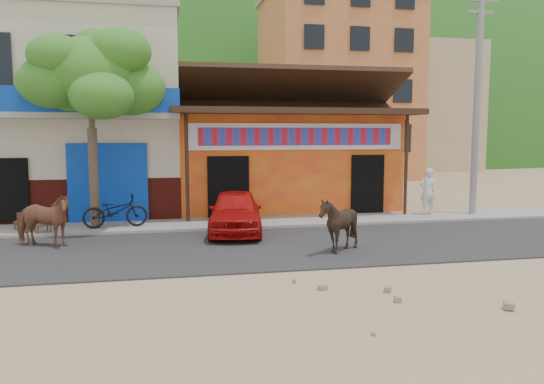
{
  "coord_description": "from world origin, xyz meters",
  "views": [
    {
      "loc": [
        -2.57,
        -10.81,
        2.97
      ],
      "look_at": [
        0.29,
        3.0,
        1.4
      ],
      "focal_mm": 35.0,
      "sensor_mm": 36.0,
      "label": 1
    }
  ],
  "objects": [
    {
      "name": "sidewalk",
      "position": [
        0.0,
        6.0,
        0.06
      ],
      "size": [
        60.0,
        2.0,
        0.12
      ],
      "primitive_type": "cube",
      "color": "gray",
      "rests_on": "ground"
    },
    {
      "name": "apartment_front",
      "position": [
        9.0,
        24.0,
        6.0
      ],
      "size": [
        9.0,
        9.0,
        12.0
      ],
      "primitive_type": "cube",
      "color": "#CC723F",
      "rests_on": "ground"
    },
    {
      "name": "road",
      "position": [
        0.0,
        2.5,
        0.02
      ],
      "size": [
        60.0,
        5.0,
        0.04
      ],
      "primitive_type": "cube",
      "color": "#28282B",
      "rests_on": "ground"
    },
    {
      "name": "cafe_chair_left",
      "position": [
        -6.71,
        6.02,
        0.56
      ],
      "size": [
        0.44,
        0.44,
        0.89
      ],
      "primitive_type": null,
      "rotation": [
        0.0,
        0.0,
        -0.07
      ],
      "color": "#482618",
      "rests_on": "sidewalk"
    },
    {
      "name": "cow_dark",
      "position": [
        1.65,
        1.46,
        0.73
      ],
      "size": [
        1.32,
        1.19,
        1.38
      ],
      "primitive_type": "imported",
      "rotation": [
        0.0,
        0.0,
        -1.64
      ],
      "color": "black",
      "rests_on": "road"
    },
    {
      "name": "red_car",
      "position": [
        -0.5,
        4.53,
        0.68
      ],
      "size": [
        2.04,
        3.91,
        1.27
      ],
      "primitive_type": "imported",
      "rotation": [
        0.0,
        0.0,
        -0.15
      ],
      "color": "#BA0F0D",
      "rests_on": "road"
    },
    {
      "name": "pedestrian",
      "position": [
        6.54,
        6.2,
        0.93
      ],
      "size": [
        0.62,
        0.44,
        1.62
      ],
      "primitive_type": "imported",
      "rotation": [
        0.0,
        0.0,
        3.23
      ],
      "color": "white",
      "rests_on": "sidewalk"
    },
    {
      "name": "cafe_chair_right",
      "position": [
        -6.0,
        5.3,
        0.58
      ],
      "size": [
        0.57,
        0.57,
        0.92
      ],
      "primitive_type": null,
      "rotation": [
        0.0,
        0.0,
        0.46
      ],
      "color": "#452A17",
      "rests_on": "sidewalk"
    },
    {
      "name": "utility_pole",
      "position": [
        8.2,
        6.0,
        4.12
      ],
      "size": [
        0.24,
        0.24,
        8.0
      ],
      "primitive_type": "cylinder",
      "color": "gray",
      "rests_on": "sidewalk"
    },
    {
      "name": "ground",
      "position": [
        0.0,
        0.0,
        0.0
      ],
      "size": [
        120.0,
        120.0,
        0.0
      ],
      "primitive_type": "plane",
      "color": "#9E825B",
      "rests_on": "ground"
    },
    {
      "name": "scooter",
      "position": [
        -4.0,
        5.71,
        0.62
      ],
      "size": [
        1.98,
        0.94,
        1.0
      ],
      "primitive_type": "imported",
      "rotation": [
        0.0,
        0.0,
        1.72
      ],
      "color": "black",
      "rests_on": "sidewalk"
    },
    {
      "name": "dance_club",
      "position": [
        2.0,
        10.0,
        1.8
      ],
      "size": [
        8.0,
        6.0,
        3.6
      ],
      "primitive_type": "cube",
      "color": "orange",
      "rests_on": "ground"
    },
    {
      "name": "apartment_rear",
      "position": [
        18.0,
        30.0,
        5.0
      ],
      "size": [
        8.0,
        8.0,
        10.0
      ],
      "primitive_type": "cube",
      "color": "tan",
      "rests_on": "ground"
    },
    {
      "name": "cow_tan",
      "position": [
        -5.64,
        3.61,
        0.73
      ],
      "size": [
        1.79,
        1.23,
        1.39
      ],
      "primitive_type": "imported",
      "rotation": [
        0.0,
        0.0,
        1.25
      ],
      "color": "brown",
      "rests_on": "road"
    },
    {
      "name": "tree",
      "position": [
        -4.6,
        5.8,
        3.12
      ],
      "size": [
        3.0,
        3.0,
        6.0
      ],
      "primitive_type": null,
      "color": "#2D721E",
      "rests_on": "sidewalk"
    },
    {
      "name": "hillside",
      "position": [
        0.0,
        70.0,
        12.0
      ],
      "size": [
        100.0,
        40.0,
        24.0
      ],
      "primitive_type": "ellipsoid",
      "color": "#194C14",
      "rests_on": "ground"
    },
    {
      "name": "cafe_building",
      "position": [
        -5.5,
        10.0,
        3.5
      ],
      "size": [
        7.0,
        6.0,
        7.0
      ],
      "primitive_type": "cube",
      "color": "beige",
      "rests_on": "ground"
    }
  ]
}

